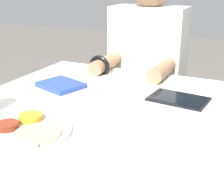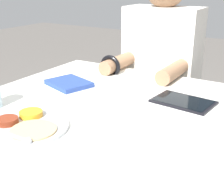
% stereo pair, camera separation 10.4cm
% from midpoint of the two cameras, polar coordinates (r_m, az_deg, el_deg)
% --- Properties ---
extents(dining_table, '(1.04, 1.01, 0.77)m').
position_cam_midpoint_polar(dining_table, '(1.31, -3.41, -17.42)').
color(dining_table, silver).
rests_on(dining_table, ground_plane).
extents(thali_tray, '(0.27, 0.27, 0.03)m').
position_cam_midpoint_polar(thali_tray, '(0.99, -18.22, -5.62)').
color(thali_tray, '#B7BABF').
rests_on(thali_tray, dining_table).
extents(red_notebook, '(0.21, 0.19, 0.02)m').
position_cam_midpoint_polar(red_notebook, '(1.35, -11.54, 2.26)').
color(red_notebook, silver).
rests_on(red_notebook, dining_table).
extents(tablet_device, '(0.23, 0.17, 0.01)m').
position_cam_midpoint_polar(tablet_device, '(1.20, 9.66, -0.21)').
color(tablet_device, black).
rests_on(tablet_device, dining_table).
extents(person_diner, '(0.40, 0.45, 1.26)m').
position_cam_midpoint_polar(person_diner, '(1.77, 4.54, 0.96)').
color(person_diner, black).
rests_on(person_diner, ground_plane).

